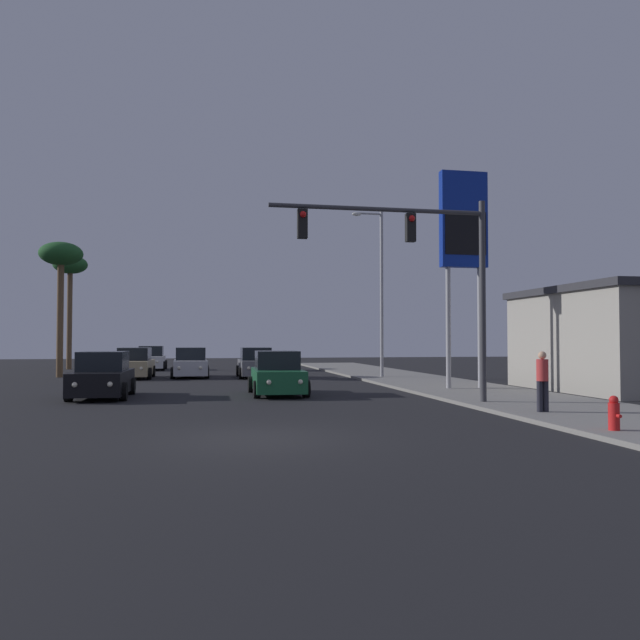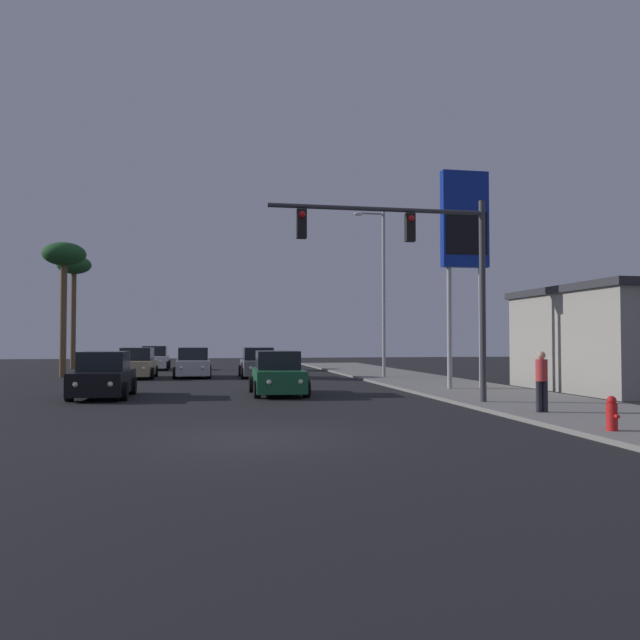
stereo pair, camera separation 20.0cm
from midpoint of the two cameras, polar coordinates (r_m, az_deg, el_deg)
The scene contains 15 objects.
ground_plane at distance 13.59m, azimuth -6.28°, elevation -10.73°, with size 120.00×120.00×0.00m, color black.
sidewalk_right at distance 25.75m, azimuth 13.55°, elevation -6.34°, with size 5.00×60.00×0.12m.
car_grey at distance 35.28m, azimuth -6.05°, elevation -4.01°, with size 2.04×4.31×1.68m.
car_green at distance 24.10m, azimuth -4.16°, elevation -5.03°, with size 2.04×4.34×1.68m.
car_white at distance 45.64m, azimuth -15.29°, elevation -3.46°, with size 2.04×4.32×1.68m.
car_silver at distance 35.88m, azimuth -11.92°, elevation -3.95°, with size 2.04×4.33×1.68m.
car_black at distance 24.17m, azimuth -19.49°, elevation -4.92°, with size 2.04×4.32×1.68m.
car_tan at distance 35.83m, azimuth -16.76°, elevation -3.91°, with size 2.04×4.33×1.68m.
traffic_light_mast at distance 20.18m, azimuth 9.19°, elevation 5.61°, with size 7.06×0.36×6.50m.
street_lamp at distance 34.02m, azimuth 5.27°, elevation 3.25°, with size 1.74×0.24×9.00m.
gas_station_sign at distance 26.83m, azimuth 12.78°, elevation 7.89°, with size 2.00×0.42×9.00m.
fire_hydrant at distance 15.23m, azimuth 24.95°, elevation -7.76°, with size 0.24×0.34×0.76m.
pedestrian_on_sidewalk at distance 18.32m, azimuth 19.38°, elevation -5.08°, with size 0.34×0.32×1.67m.
palm_tree_far at distance 48.57m, azimuth -21.99°, elevation 4.22°, with size 2.40×2.40×8.21m.
palm_tree_mid at distance 38.49m, azimuth -22.74°, elevation 5.06°, with size 2.40×2.40×7.67m.
Camera 1 is at (-1.17, -13.37, 2.10)m, focal length 35.00 mm.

